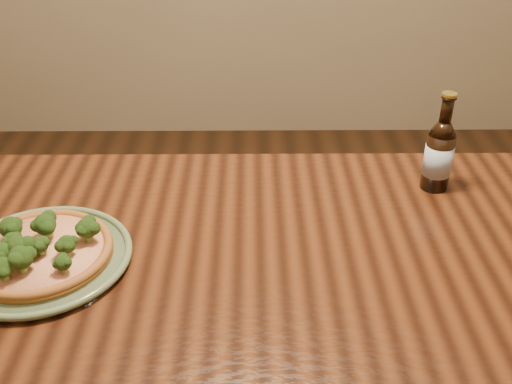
{
  "coord_description": "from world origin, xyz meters",
  "views": [
    {
      "loc": [
        0.0,
        -0.76,
        1.44
      ],
      "look_at": [
        0.01,
        0.25,
        0.82
      ],
      "focal_mm": 42.0,
      "sensor_mm": 36.0,
      "label": 1
    }
  ],
  "objects_px": {
    "pizza": "(38,251)",
    "beer_bottle": "(439,154)",
    "table": "(250,307)",
    "plate": "(41,258)"
  },
  "relations": [
    {
      "from": "pizza",
      "to": "beer_bottle",
      "type": "xyz_separation_m",
      "value": [
        0.8,
        0.27,
        0.05
      ]
    },
    {
      "from": "table",
      "to": "pizza",
      "type": "height_order",
      "value": "pizza"
    },
    {
      "from": "pizza",
      "to": "beer_bottle",
      "type": "height_order",
      "value": "beer_bottle"
    },
    {
      "from": "plate",
      "to": "beer_bottle",
      "type": "bearing_deg",
      "value": 18.38
    },
    {
      "from": "beer_bottle",
      "to": "table",
      "type": "bearing_deg",
      "value": -123.69
    },
    {
      "from": "table",
      "to": "plate",
      "type": "relative_size",
      "value": 4.78
    },
    {
      "from": "table",
      "to": "pizza",
      "type": "bearing_deg",
      "value": 177.14
    },
    {
      "from": "table",
      "to": "beer_bottle",
      "type": "height_order",
      "value": "beer_bottle"
    },
    {
      "from": "table",
      "to": "beer_bottle",
      "type": "relative_size",
      "value": 7.14
    },
    {
      "from": "pizza",
      "to": "beer_bottle",
      "type": "bearing_deg",
      "value": 18.58
    }
  ]
}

